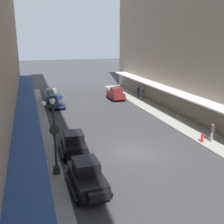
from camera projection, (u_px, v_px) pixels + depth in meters
ground_plane at (134, 152)px, 21.77m from camera, size 200.00×200.00×0.00m
sidewalk_left at (39, 164)px, 19.59m from camera, size 3.00×60.00×0.15m
sidewalk_right at (212, 141)px, 23.91m from camera, size 3.00×60.00×0.15m
parked_car_0 at (51, 95)px, 39.05m from camera, size 2.18×4.27×1.84m
parked_car_1 at (87, 175)px, 16.17m from camera, size 2.24×4.30×1.84m
parked_car_2 at (74, 142)px, 21.29m from camera, size 2.28×4.31×1.84m
parked_car_3 at (56, 101)px, 35.38m from camera, size 2.19×4.28×1.84m
parked_car_4 at (116, 93)px, 40.12m from camera, size 2.18×4.27×1.84m
lamp_post_with_clock at (55, 134)px, 17.29m from camera, size 1.42×0.44×5.16m
fire_hydrant at (202, 138)px, 23.36m from camera, size 0.24×0.24×0.82m
pedestrian_0 at (28, 169)px, 16.79m from camera, size 0.36×0.24×1.64m
pedestrian_1 at (212, 132)px, 23.39m from camera, size 0.36×0.24×1.64m
pedestrian_2 at (27, 141)px, 21.44m from camera, size 0.36×0.28×1.67m
pedestrian_3 at (143, 93)px, 40.20m from camera, size 0.36×0.24×1.64m
pedestrian_4 at (138, 91)px, 41.46m from camera, size 0.36×0.28×1.67m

